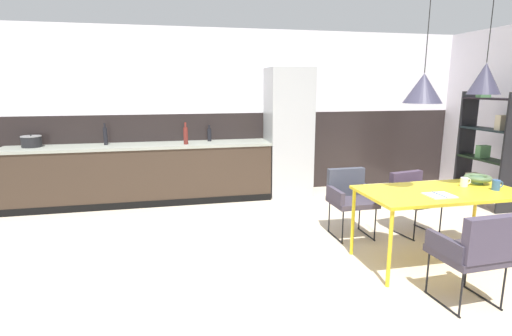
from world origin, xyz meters
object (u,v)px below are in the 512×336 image
Objects in this scene: dining_table at (441,195)px; mug_dark_espresso at (465,182)px; refrigerator_column at (288,133)px; armchair_far_side at (413,193)px; pendant_lamp_over_table_near at (423,88)px; bottle_wine_green at (186,135)px; armchair_by_stool at (350,193)px; open_shelf_unit at (487,145)px; open_book at (439,195)px; cooking_pot at (31,141)px; bottle_vinegar_dark at (105,136)px; mug_glass_clear at (496,185)px; bottle_oil_tall at (209,134)px; pendant_lamp_over_table_far at (485,78)px; fruit_bowl at (478,178)px; armchair_head_of_table at (476,247)px.

mug_dark_espresso reaches higher than dining_table.
refrigerator_column reaches higher than armchair_far_side.
refrigerator_column is at bearing -75.00° from armchair_far_side.
pendant_lamp_over_table_near reaches higher than refrigerator_column.
armchair_by_stool is at bearing -45.05° from bottle_wine_green.
dining_table is at bearing -164.08° from mug_dark_espresso.
pendant_lamp_over_table_near is (-2.29, -1.63, 0.83)m from open_shelf_unit.
open_book is at bearing 56.67° from armchair_far_side.
cooking_pot is at bearing 174.55° from bottle_wine_green.
mug_glass_clear is at bearing -36.79° from bottle_vinegar_dark.
pendant_lamp_over_table_far is at bearing -53.34° from bottle_oil_tall.
pendant_lamp_over_table_near is at bearing 175.20° from mug_glass_clear.
mug_glass_clear is at bearing -40.08° from open_shelf_unit.
bottle_wine_green reaches higher than cooking_pot.
armchair_far_side is 1.10m from open_book.
cooking_pot is at bearing 179.34° from bottle_vinegar_dark.
bottle_wine_green is (1.16, -0.19, -0.00)m from bottle_vinegar_dark.
fruit_bowl is at bearing -44.51° from open_shelf_unit.
refrigerator_column reaches higher than armchair_head_of_table.
armchair_by_stool is at bearing -74.29° from open_shelf_unit.
cooking_pot is (-4.82, 2.82, 0.18)m from mug_dark_espresso.
pendant_lamp_over_table_near is (1.63, -3.00, 0.73)m from bottle_oil_tall.
mug_glass_clear is 3.95m from bottle_oil_tall.
mug_glass_clear is at bearing -44.87° from mug_dark_espresso.
armchair_head_of_table is 2.48× the size of bottle_vinegar_dark.
dining_table is 0.22m from open_book.
armchair_by_stool reaches higher than armchair_far_side.
armchair_head_of_table is 1.10m from mug_glass_clear.
armchair_head_of_table is 3.13× the size of bottle_oil_tall.
pendant_lamp_over_table_far is (-1.66, -1.65, 0.91)m from open_shelf_unit.
mug_glass_clear is 0.13× the size of pendant_lamp_over_table_far.
mug_glass_clear is 2.23m from open_shelf_unit.
pendant_lamp_over_table_far reaches higher than armchair_by_stool.
armchair_far_side is 2.20× the size of bottle_wine_green.
mug_glass_clear reaches higher than dining_table.
open_book is 0.14× the size of open_shelf_unit.
pendant_lamp_over_table_near reaches higher than armchair_by_stool.
open_shelf_unit is (1.97, 1.61, 0.21)m from dining_table.
dining_table is 5.35m from cooking_pot.
refrigerator_column reaches higher than dining_table.
refrigerator_column is at bearing -114.57° from open_shelf_unit.
bottle_wine_green reaches higher than mug_dark_espresso.
bottle_oil_tall reaches higher than mug_glass_clear.
fruit_bowl is at bearing -28.63° from cooking_pot.
dining_table is 2.55m from open_shelf_unit.
open_shelf_unit is at bearing 39.88° from open_book.
armchair_far_side is at bearing -64.40° from refrigerator_column.
pendant_lamp_over_table_far is at bearing 14.23° from open_book.
fruit_bowl reaches higher than dining_table.
bottle_wine_green is at bearing -176.10° from refrigerator_column.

